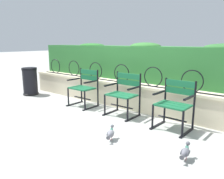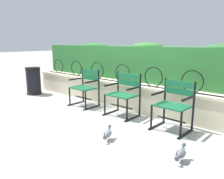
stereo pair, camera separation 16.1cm
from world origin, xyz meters
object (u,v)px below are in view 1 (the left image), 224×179
Objects in this scene: pigeon_far_side at (185,152)px; trash_bin at (30,82)px; park_chair_right at (175,103)px; park_chair_left at (84,86)px; park_chair_centre at (124,93)px; pigeon_near_chairs at (111,133)px.

pigeon_far_side is 0.37× the size of trash_bin.
park_chair_right reaches higher than pigeon_far_side.
park_chair_right is 2.96× the size of pigeon_far_side.
pigeon_far_side is at bearing -9.31° from trash_bin.
park_chair_centre reaches higher than park_chair_left.
park_chair_left reaches higher than pigeon_far_side.
trash_bin is at bearing 170.69° from pigeon_far_side.
pigeon_near_chairs is 3.86m from trash_bin.
park_chair_left reaches higher than pigeon_near_chairs.
trash_bin is at bearing -176.34° from park_chair_centre.
park_chair_left is 3.02m from pigeon_far_side.
trash_bin is at bearing -174.97° from park_chair_left.
park_chair_right is 1.27m from pigeon_near_chairs.
pigeon_near_chairs is (0.57, -1.14, -0.36)m from park_chair_centre.
park_chair_right is at bearing 1.97° from trash_bin.
pigeon_near_chairs is at bearing -117.44° from park_chair_right.
park_chair_left is 3.00× the size of pigeon_far_side.
park_chair_centre is at bearing 177.25° from park_chair_right.
park_chair_centre reaches higher than pigeon_far_side.
trash_bin is (-3.74, 0.93, 0.26)m from pigeon_near_chairs.
pigeon_far_side is at bearing 6.84° from pigeon_near_chairs.
park_chair_centre is at bearing 116.73° from pigeon_near_chairs.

